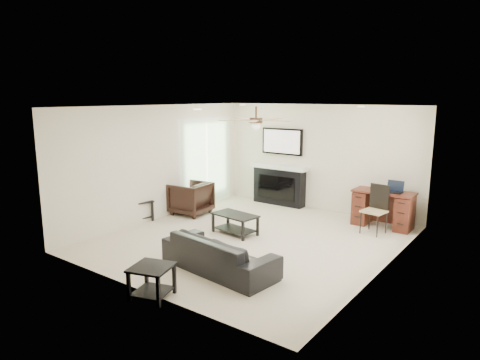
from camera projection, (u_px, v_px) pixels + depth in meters
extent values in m
plane|color=beige|center=(252.00, 239.00, 8.19)|extent=(5.50, 5.50, 0.00)
cube|color=white|center=(253.00, 107.00, 7.71)|extent=(5.00, 5.50, 0.04)
cube|color=beige|center=(319.00, 158.00, 10.12)|extent=(5.00, 0.04, 2.50)
cube|color=beige|center=(137.00, 204.00, 5.78)|extent=(5.00, 0.04, 2.50)
cube|color=beige|center=(159.00, 162.00, 9.40)|extent=(0.04, 5.50, 2.50)
cube|color=beige|center=(388.00, 192.00, 6.49)|extent=(0.04, 5.50, 2.50)
cube|color=white|center=(386.00, 192.00, 6.60)|extent=(0.04, 5.10, 2.40)
cube|color=#93BC89|center=(207.00, 163.00, 10.65)|extent=(0.04, 1.80, 2.10)
cylinder|color=#382619|center=(256.00, 120.00, 7.83)|extent=(1.40, 1.40, 0.30)
imported|color=black|center=(219.00, 253.00, 6.65)|extent=(2.01, 0.97, 0.57)
imported|color=black|center=(191.00, 198.00, 9.84)|extent=(0.90, 0.88, 0.75)
cube|color=black|center=(235.00, 224.00, 8.45)|extent=(0.95, 0.61, 0.40)
cube|color=black|center=(152.00, 282.00, 5.76)|extent=(0.65, 0.65, 0.45)
cube|color=black|center=(139.00, 210.00, 9.36)|extent=(0.63, 0.63, 0.45)
cube|color=black|center=(279.00, 167.00, 10.62)|extent=(1.52, 0.34, 1.91)
cube|color=#3E150F|center=(383.00, 209.00, 8.88)|extent=(1.22, 0.56, 0.76)
cube|color=black|center=(374.00, 210.00, 8.42)|extent=(0.48, 0.50, 0.97)
cube|color=black|center=(394.00, 187.00, 8.65)|extent=(0.33, 0.24, 0.23)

